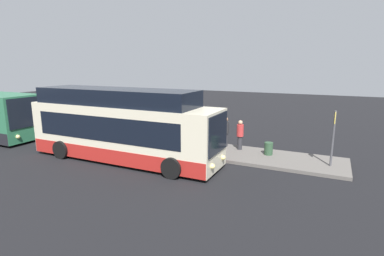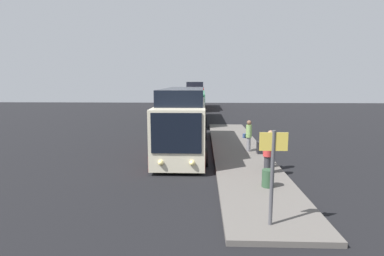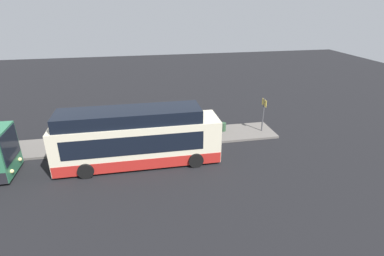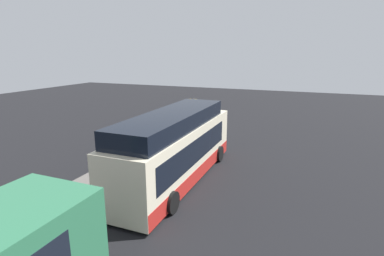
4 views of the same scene
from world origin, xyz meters
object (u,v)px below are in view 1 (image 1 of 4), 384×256
object	(u,v)px
bus_lead	(122,129)
suitcase	(184,136)
passenger_waiting	(173,127)
passenger_with_bags	(225,131)
sign_post	(334,131)
trash_bin	(269,149)
passenger_boarding	(240,134)

from	to	relation	value
bus_lead	suitcase	bearing A→B (deg)	71.41
passenger_waiting	passenger_with_bags	world-z (taller)	passenger_waiting
passenger_waiting	sign_post	size ratio (longest dim) A/B	0.67
sign_post	trash_bin	distance (m)	3.30
passenger_waiting	sign_post	xyz separation A→B (m)	(8.67, -0.69, 0.70)
passenger_boarding	sign_post	world-z (taller)	sign_post
suitcase	trash_bin	world-z (taller)	suitcase
trash_bin	suitcase	bearing A→B (deg)	172.83
passenger_boarding	suitcase	world-z (taller)	passenger_boarding
bus_lead	passenger_waiting	world-z (taller)	bus_lead
suitcase	sign_post	bearing A→B (deg)	-8.45
passenger_waiting	trash_bin	distance (m)	5.73
bus_lead	passenger_boarding	world-z (taller)	bus_lead
bus_lead	passenger_with_bags	distance (m)	5.80
passenger_boarding	suitcase	xyz separation A→B (m)	(-3.60, 0.35, -0.56)
sign_post	trash_bin	size ratio (longest dim) A/B	3.98
suitcase	sign_post	world-z (taller)	sign_post
sign_post	suitcase	bearing A→B (deg)	171.55
sign_post	trash_bin	bearing A→B (deg)	169.32
passenger_boarding	sign_post	size ratio (longest dim) A/B	0.63
suitcase	passenger_with_bags	bearing A→B (deg)	-0.96
bus_lead	passenger_boarding	xyz separation A→B (m)	(5.00, 3.82, -0.58)
passenger_with_bags	passenger_waiting	bearing A→B (deg)	75.10
passenger_with_bags	trash_bin	xyz separation A→B (m)	(2.59, -0.61, -0.59)
bus_lead	sign_post	bearing A→B (deg)	17.05
passenger_boarding	sign_post	xyz separation A→B (m)	(4.60, -0.87, 0.77)
trash_bin	passenger_waiting	bearing A→B (deg)	178.74
passenger_boarding	passenger_waiting	world-z (taller)	passenger_waiting
passenger_boarding	trash_bin	size ratio (longest dim) A/B	2.52
bus_lead	trash_bin	world-z (taller)	bus_lead
bus_lead	sign_post	distance (m)	10.05
suitcase	trash_bin	bearing A→B (deg)	-7.17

